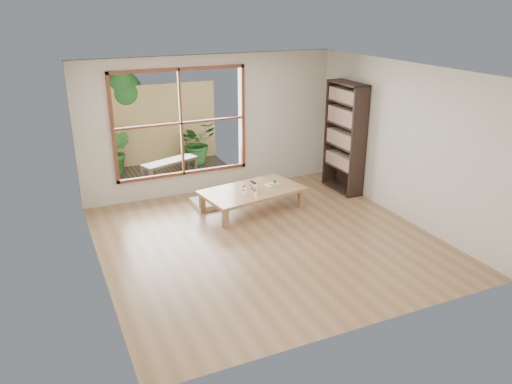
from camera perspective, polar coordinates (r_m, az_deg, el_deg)
ground at (r=7.88m, az=1.20°, el=-5.40°), size 5.00×5.00×0.00m
low_table at (r=8.83m, az=-0.47°, el=0.01°), size 1.89×1.26×0.38m
floor_cushion at (r=9.20m, az=-5.38°, el=-1.18°), size 0.60×0.60×0.08m
bookshelf at (r=9.74m, az=10.10°, el=6.12°), size 0.34×0.95×2.10m
glass_tall at (r=8.74m, az=-0.13°, el=0.57°), size 0.07×0.07×0.13m
glass_mid at (r=8.84m, az=-0.33°, el=0.75°), size 0.08×0.08×0.11m
glass_short at (r=8.97m, az=-0.53°, el=0.98°), size 0.07×0.07×0.09m
glass_small at (r=8.77m, az=-1.34°, el=0.42°), size 0.06×0.06×0.07m
food_tray at (r=9.04m, az=1.92°, el=0.96°), size 0.28×0.23×0.08m
deck at (r=10.80m, az=-9.87°, el=1.79°), size 2.80×2.00×0.05m
garden_bench at (r=10.52m, az=-9.82°, el=3.25°), size 1.25×0.75×0.38m
bamboo_fence at (r=11.49m, az=-11.46°, el=7.53°), size 2.80×0.06×1.80m
shrub_right at (r=11.43m, az=-6.78°, el=5.67°), size 1.06×0.99×0.95m
shrub_left at (r=11.01m, az=-15.53°, el=4.42°), size 0.64×0.59×0.95m
garden_tree at (r=11.51m, az=-15.41°, el=10.92°), size 1.04×0.85×2.22m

